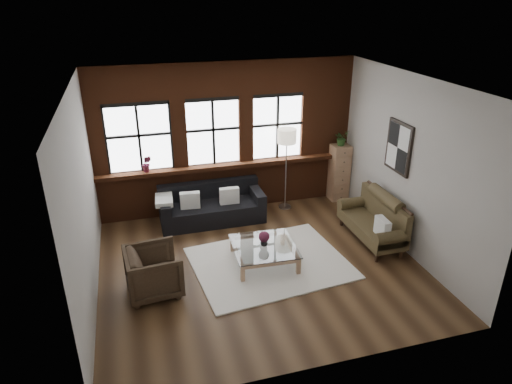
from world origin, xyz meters
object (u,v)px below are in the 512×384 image
object	(u,v)px
dark_sofa	(212,204)
armchair	(154,272)
vintage_settee	(372,220)
floor_lamp	(286,166)
coffee_table	(264,255)
vase	(264,242)
drawer_chest	(339,172)

from	to	relation	value
dark_sofa	armchair	distance (m)	2.58
vintage_settee	floor_lamp	bearing A→B (deg)	120.98
vintage_settee	coffee_table	bearing A→B (deg)	-174.73
dark_sofa	coffee_table	xyz separation A→B (m)	(0.58, -1.86, -0.21)
vintage_settee	armchair	xyz separation A→B (m)	(-4.14, -0.54, -0.06)
floor_lamp	armchair	bearing A→B (deg)	-142.00
vintage_settee	vase	xyz separation A→B (m)	(-2.21, -0.20, -0.02)
dark_sofa	coffee_table	bearing A→B (deg)	-72.76
floor_lamp	dark_sofa	bearing A→B (deg)	-173.78
drawer_chest	floor_lamp	xyz separation A→B (m)	(-1.33, -0.13, 0.33)
armchair	drawer_chest	xyz separation A→B (m)	(4.37, 2.50, 0.26)
vintage_settee	floor_lamp	xyz separation A→B (m)	(-1.10, 1.84, 0.53)
vintage_settee	armchair	world-z (taller)	vintage_settee
dark_sofa	armchair	size ratio (longest dim) A/B	2.52
dark_sofa	armchair	world-z (taller)	same
coffee_table	floor_lamp	world-z (taller)	floor_lamp
drawer_chest	vase	bearing A→B (deg)	-138.39
coffee_table	drawer_chest	distance (m)	3.30
vintage_settee	dark_sofa	bearing A→B (deg)	149.34
dark_sofa	floor_lamp	world-z (taller)	floor_lamp
dark_sofa	vintage_settee	bearing A→B (deg)	-30.66
dark_sofa	drawer_chest	distance (m)	3.05
vase	floor_lamp	xyz separation A→B (m)	(1.11, 2.04, 0.56)
coffee_table	vase	distance (m)	0.25
floor_lamp	vase	bearing A→B (deg)	-118.53
vintage_settee	coffee_table	world-z (taller)	vintage_settee
armchair	vintage_settee	bearing A→B (deg)	-87.44
vintage_settee	armchair	bearing A→B (deg)	-172.60
dark_sofa	coffee_table	distance (m)	1.96
dark_sofa	armchair	bearing A→B (deg)	-121.70
coffee_table	floor_lamp	bearing A→B (deg)	61.47
coffee_table	drawer_chest	world-z (taller)	drawer_chest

